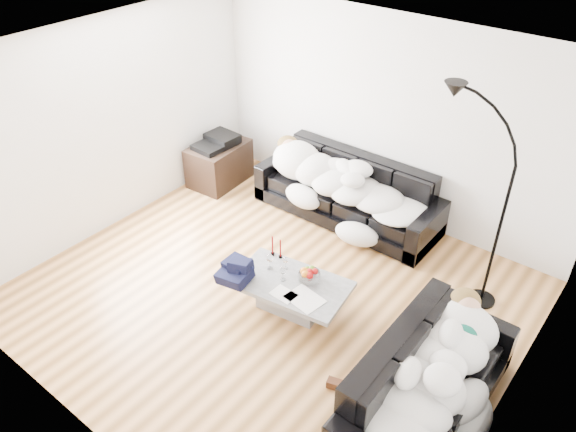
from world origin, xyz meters
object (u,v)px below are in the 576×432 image
Objects in this scene: sofa_right at (428,382)px; av_cabinet at (219,163)px; candle_right at (280,249)px; stereo at (217,141)px; sleeper_back at (346,177)px; wine_glass_b at (270,262)px; sleeper_right at (432,364)px; fruit_bowl at (309,274)px; wine_glass_a at (286,263)px; candle_left at (272,246)px; shoes at (351,385)px; coffee_table at (291,295)px; sofa_back at (347,191)px; wine_glass_c at (283,274)px; floor_lamp at (501,224)px.

av_cabinet is at bearing 66.88° from sofa_right.
candle_right is 2.41m from stereo.
wine_glass_b is (0.17, -1.72, -0.19)m from sleeper_back.
stereo reaches higher than candle_right.
sleeper_right is 9.01× the size of wine_glass_b.
sleeper_right is at bearing -10.19° from wine_glass_b.
av_cabinet is (-2.12, 1.41, -0.15)m from wine_glass_b.
fruit_bowl is at bearing 73.14° from sleeper_right.
wine_glass_a is at bearing 38.79° from wine_glass_b.
shoes is (1.54, -0.74, -0.43)m from candle_left.
fruit_bowl is 0.58× the size of shoes.
wine_glass_b reaches higher than coffee_table.
sofa_back reaches higher than wine_glass_a.
coffee_table is at bearing 13.55° from wine_glass_c.
coffee_table is at bearing 151.04° from shoes.
sleeper_back is 2.81m from shoes.
wine_glass_c is 0.08× the size of floor_lamp.
candle_left is at bearing -88.51° from sofa_back.
sofa_back reaches higher than shoes.
av_cabinet is at bearing 150.31° from candle_right.
sofa_right is 1.17× the size of sleeper_right.
wine_glass_b is 0.09× the size of floor_lamp.
candle_right is 0.11× the size of floor_lamp.
floor_lamp is at bearing 30.19° from candle_right.
coffee_table is at bearing -34.63° from av_cabinet.
floor_lamp is (2.05, -0.39, 0.39)m from sleeper_back.
coffee_table is 2.24m from floor_lamp.
av_cabinet is 4.06m from floor_lamp.
floor_lamp is (1.44, 1.21, 0.60)m from fruit_bowl.
av_cabinet is (-4.16, 1.78, -0.10)m from sofa_right.
candle_right reaches higher than shoes.
coffee_table is 0.31m from fruit_bowl.
av_cabinet is at bearing 146.39° from wine_glass_b.
floor_lamp is at bearing 40.03° from fruit_bowl.
wine_glass_a is 1.48m from shoes.
sleeper_right is 1.40× the size of coffee_table.
wine_glass_b is (-0.44, -0.12, 0.02)m from fruit_bowl.
sleeper_back is 9.02× the size of fruit_bowl.
av_cabinet is (-1.95, -0.36, -0.11)m from sofa_back.
wine_glass_a is 0.96× the size of wine_glass_c.
coffee_table is at bearing 79.08° from sofa_right.
wine_glass_c is at bearing -47.16° from candle_right.
candle_left is (-2.17, 0.57, 0.08)m from sofa_right.
wine_glass_b is 2.37m from floor_lamp.
sleeper_back reaches higher than wine_glass_b.
sleeper_back is at bearing 46.70° from sofa_right.
wine_glass_c is (-0.21, -0.18, 0.01)m from fruit_bowl.
sleeper_right is 4.53m from av_cabinet.
sleeper_right is 4.52m from stereo.
wine_glass_a reaches higher than fruit_bowl.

